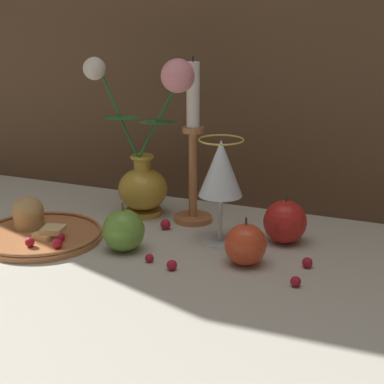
# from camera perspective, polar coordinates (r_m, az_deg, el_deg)

# --- Properties ---
(ground_plane) EXTENTS (2.40, 2.40, 0.00)m
(ground_plane) POSITION_cam_1_polar(r_m,az_deg,el_deg) (1.13, -1.89, -4.64)
(ground_plane) COLOR #B7B2A3
(ground_plane) RESTS_ON ground
(vase) EXTENTS (0.22, 0.10, 0.31)m
(vase) POSITION_cam_1_polar(r_m,az_deg,el_deg) (1.24, -4.14, 2.88)
(vase) COLOR gold
(vase) RESTS_ON ground_plane
(plate_with_pastries) EXTENTS (0.22, 0.22, 0.07)m
(plate_with_pastries) POSITION_cam_1_polar(r_m,az_deg,el_deg) (1.18, -13.59, -3.26)
(plate_with_pastries) COLOR #B77042
(plate_with_pastries) RESTS_ON ground_plane
(wine_glass) EXTENTS (0.08, 0.08, 0.19)m
(wine_glass) POSITION_cam_1_polar(r_m,az_deg,el_deg) (1.10, 2.57, 1.81)
(wine_glass) COLOR silver
(wine_glass) RESTS_ON ground_plane
(candlestick) EXTENTS (0.07, 0.07, 0.31)m
(candlestick) POSITION_cam_1_polar(r_m,az_deg,el_deg) (1.20, 0.09, 3.34)
(candlestick) COLOR #B77042
(candlestick) RESTS_ON ground_plane
(apple_beside_vase) EXTENTS (0.07, 0.07, 0.08)m
(apple_beside_vase) POSITION_cam_1_polar(r_m,az_deg,el_deg) (1.09, -6.11, -3.41)
(apple_beside_vase) COLOR #669938
(apple_beside_vase) RESTS_ON ground_plane
(apple_near_glass) EXTENTS (0.07, 0.07, 0.08)m
(apple_near_glass) POSITION_cam_1_polar(r_m,az_deg,el_deg) (1.04, 4.77, -4.67)
(apple_near_glass) COLOR #D14223
(apple_near_glass) RESTS_ON ground_plane
(apple_at_table_edge) EXTENTS (0.08, 0.08, 0.09)m
(apple_at_table_edge) POSITION_cam_1_polar(r_m,az_deg,el_deg) (1.13, 8.27, -2.64)
(apple_at_table_edge) COLOR red
(apple_at_table_edge) RESTS_ON ground_plane
(berry_near_plate) EXTENTS (0.02, 0.02, 0.02)m
(berry_near_plate) POSITION_cam_1_polar(r_m,az_deg,el_deg) (1.05, 10.21, -6.20)
(berry_near_plate) COLOR #AD192D
(berry_near_plate) RESTS_ON ground_plane
(berry_front_center) EXTENTS (0.02, 0.02, 0.02)m
(berry_front_center) POSITION_cam_1_polar(r_m,az_deg,el_deg) (0.98, 9.19, -7.86)
(berry_front_center) COLOR #AD192D
(berry_front_center) RESTS_ON ground_plane
(berry_by_glass_stem) EXTENTS (0.02, 0.02, 0.02)m
(berry_by_glass_stem) POSITION_cam_1_polar(r_m,az_deg,el_deg) (1.19, -2.37, -2.89)
(berry_by_glass_stem) COLOR #AD192D
(berry_by_glass_stem) RESTS_ON ground_plane
(berry_under_candlestick) EXTENTS (0.01, 0.01, 0.01)m
(berry_under_candlestick) POSITION_cam_1_polar(r_m,az_deg,el_deg) (1.05, -4.03, -5.83)
(berry_under_candlestick) COLOR #AD192D
(berry_under_candlestick) RESTS_ON ground_plane
(berry_far_right) EXTENTS (0.02, 0.02, 0.02)m
(berry_far_right) POSITION_cam_1_polar(r_m,az_deg,el_deg) (1.02, -1.80, -6.51)
(berry_far_right) COLOR #AD192D
(berry_far_right) RESTS_ON ground_plane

